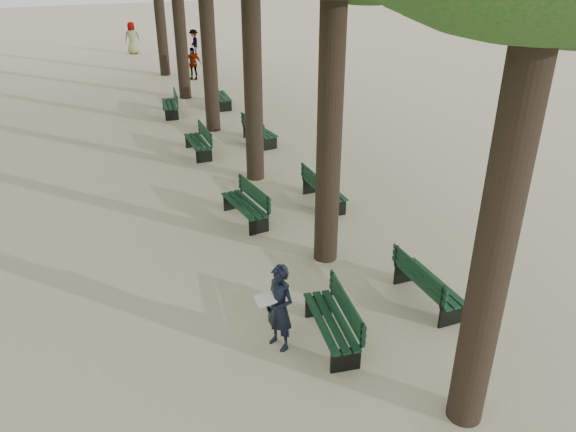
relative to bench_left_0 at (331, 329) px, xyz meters
name	(u,v)px	position (x,y,z in m)	size (l,w,h in m)	color
ground	(319,356)	(-0.37, -0.30, -0.27)	(120.00, 120.00, 0.00)	beige
bench_left_0	(331,329)	(0.00, 0.00, 0.00)	(0.80, 1.86, 0.92)	black
bench_left_1	(245,211)	(0.00, 5.09, 0.00)	(0.80, 1.86, 0.92)	black
bench_left_2	(198,147)	(0.00, 10.29, 0.00)	(0.58, 1.80, 0.92)	black
bench_left_3	(170,108)	(0.00, 15.23, 0.00)	(0.77, 1.85, 0.92)	black
bench_right_0	(427,291)	(2.27, 0.40, 0.00)	(0.58, 1.80, 0.92)	black
bench_right_1	(324,195)	(2.27, 5.28, 0.00)	(0.60, 1.81, 0.92)	black
bench_right_2	(260,135)	(2.27, 10.66, 0.00)	(0.81, 1.86, 0.92)	black
bench_right_3	(222,100)	(2.27, 15.70, 0.00)	(0.68, 1.83, 0.92)	black
man_with_map	(279,308)	(-0.89, 0.22, 0.54)	(0.72, 0.72, 1.62)	black
pedestrian_c	(193,64)	(2.28, 21.14, 0.52)	(0.92, 0.32, 1.58)	#262628
pedestrian_d	(132,38)	(0.38, 29.33, 0.67)	(0.92, 0.38, 1.88)	#262628
pedestrian_b	(194,43)	(3.71, 27.23, 0.51)	(1.01, 0.31, 1.56)	#262628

